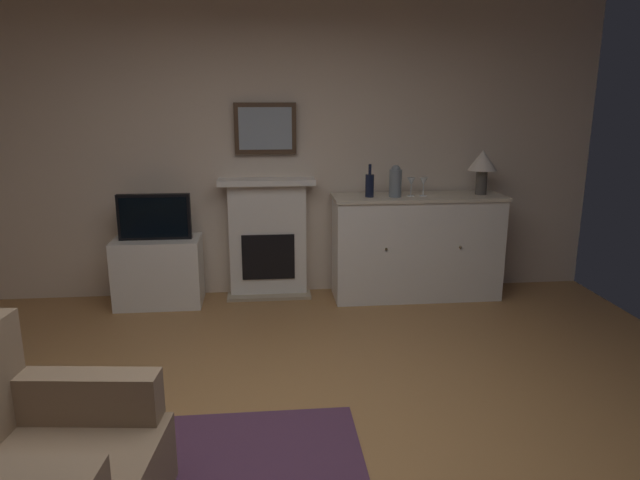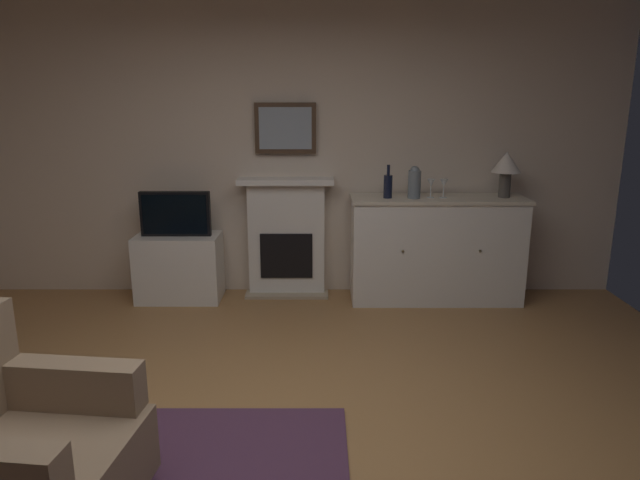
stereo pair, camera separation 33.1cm
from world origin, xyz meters
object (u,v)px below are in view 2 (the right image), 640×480
table_lamp (509,166)px  armchair (15,453)px  sideboard_cabinet (439,249)px  tv_cabinet (182,267)px  wine_glass_center (446,184)px  tv_set (178,214)px  vase_decorative (417,182)px  wine_glass_left (434,184)px  framed_picture (288,128)px  fireplace_unit (289,237)px  wine_bottle (391,186)px

table_lamp → armchair: bearing=-135.0°
sideboard_cabinet → tv_cabinet: sideboard_cabinet is taller
wine_glass_center → tv_set: wine_glass_center is taller
vase_decorative → tv_cabinet: bearing=178.2°
wine_glass_left → wine_glass_center: bearing=-3.4°
tv_cabinet → framed_picture: bearing=12.0°
wine_glass_left → wine_glass_center: same height
wine_glass_center → wine_glass_left: bearing=176.6°
fireplace_unit → vase_decorative: 1.27m
tv_cabinet → armchair: (0.01, -2.91, 0.08)m
framed_picture → tv_cabinet: bearing=-168.0°
table_lamp → tv_set: (-2.91, -0.01, -0.43)m
table_lamp → vase_decorative: 0.82m
fireplace_unit → wine_glass_center: wine_glass_center is taller
vase_decorative → armchair: 3.60m
wine_glass_left → tv_set: wine_glass_left is taller
tv_cabinet → armchair: 2.91m
fireplace_unit → armchair: fireplace_unit is taller
framed_picture → tv_cabinet: framed_picture is taller
tv_cabinet → tv_set: bearing=-90.0°
fireplace_unit → wine_glass_left: 1.40m
table_lamp → wine_bottle: size_ratio=1.38×
armchair → fireplace_unit: bearing=72.6°
table_lamp → armchair: 4.18m
framed_picture → vase_decorative: size_ratio=1.96×
fireplace_unit → vase_decorative: vase_decorative is taller
fireplace_unit → wine_glass_left: bearing=-8.7°
framed_picture → tv_set: (-0.98, -0.23, -0.74)m
wine_glass_center → tv_set: size_ratio=0.27×
framed_picture → sideboard_cabinet: framed_picture is taller
tv_set → sideboard_cabinet: bearing=0.2°
sideboard_cabinet → table_lamp: (0.58, 0.00, 0.75)m
table_lamp → wine_glass_center: table_lamp is taller
fireplace_unit → sideboard_cabinet: size_ratio=0.71×
framed_picture → wine_glass_left: bearing=-10.6°
table_lamp → tv_cabinet: size_ratio=0.53×
vase_decorative → sideboard_cabinet: bearing=12.4°
sideboard_cabinet → fireplace_unit: bearing=172.6°
wine_glass_center → armchair: 3.77m
framed_picture → armchair: 3.46m
framed_picture → armchair: size_ratio=0.60×
wine_glass_left → sideboard_cabinet: bearing=13.5°
fireplace_unit → sideboard_cabinet: fireplace_unit is taller
framed_picture → tv_cabinet: (-0.98, -0.21, -1.24)m
tv_set → armchair: size_ratio=0.67×
fireplace_unit → tv_set: (-0.98, -0.19, 0.26)m
framed_picture → wine_glass_center: bearing=-10.1°
vase_decorative → fireplace_unit: bearing=168.6°
wine_glass_left → vase_decorative: bearing=-168.2°
wine_bottle → tv_cabinet: bearing=178.5°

